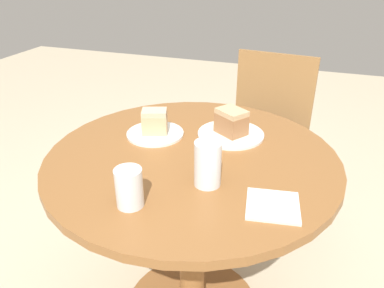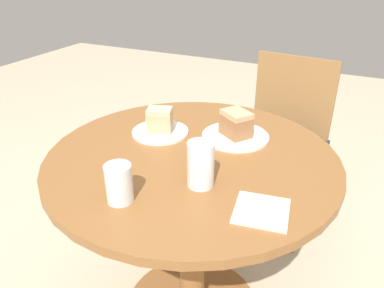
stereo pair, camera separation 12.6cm
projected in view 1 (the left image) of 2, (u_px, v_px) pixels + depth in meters
table at (192, 204)px, 1.38m from camera, size 1.00×1.00×0.78m
chair at (264, 134)px, 2.08m from camera, size 0.51×0.49×0.91m
plate_near at (231, 134)px, 1.41m from camera, size 0.25×0.25×0.01m
plate_far at (155, 134)px, 1.42m from camera, size 0.22×0.22×0.01m
cake_slice_near at (231, 122)px, 1.39m from camera, size 0.13×0.13×0.09m
cake_slice_far at (155, 121)px, 1.39m from camera, size 0.11×0.10×0.09m
glass_lemonade at (208, 166)px, 1.09m from camera, size 0.08×0.08×0.14m
glass_water at (129, 190)px, 1.01m from camera, size 0.08×0.08×0.11m
napkin_stack at (273, 206)px, 1.02m from camera, size 0.16×0.16×0.01m
fork at (243, 120)px, 1.53m from camera, size 0.08×0.17×0.00m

